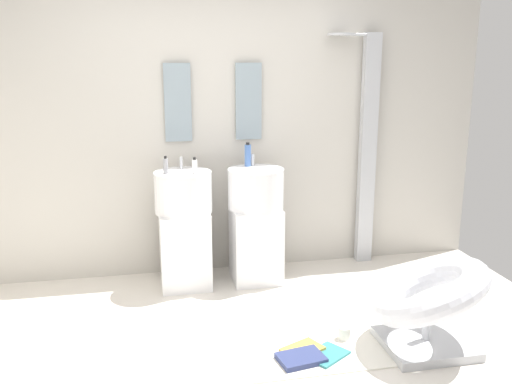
% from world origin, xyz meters
% --- Properties ---
extents(ground_plane, '(4.80, 3.60, 0.04)m').
position_xyz_m(ground_plane, '(0.00, 0.00, -0.02)').
color(ground_plane, silver).
extents(rear_partition, '(4.80, 0.10, 2.60)m').
position_xyz_m(rear_partition, '(0.00, 1.65, 1.30)').
color(rear_partition, beige).
rests_on(rear_partition, ground_plane).
extents(pedestal_sink_left, '(0.46, 0.46, 1.06)m').
position_xyz_m(pedestal_sink_left, '(-0.30, 1.27, 0.51)').
color(pedestal_sink_left, white).
rests_on(pedestal_sink_left, ground_plane).
extents(pedestal_sink_right, '(0.46, 0.46, 1.06)m').
position_xyz_m(pedestal_sink_right, '(0.30, 1.27, 0.51)').
color(pedestal_sink_right, white).
rests_on(pedestal_sink_right, ground_plane).
extents(vanity_mirror_left, '(0.22, 0.03, 0.64)m').
position_xyz_m(vanity_mirror_left, '(-0.30, 1.58, 1.48)').
color(vanity_mirror_left, '#8C9EA8').
extents(vanity_mirror_right, '(0.22, 0.03, 0.64)m').
position_xyz_m(vanity_mirror_right, '(0.30, 1.58, 1.48)').
color(vanity_mirror_right, '#8C9EA8').
extents(shower_column, '(0.49, 0.24, 2.05)m').
position_xyz_m(shower_column, '(1.35, 1.53, 1.08)').
color(shower_column, '#B7BABF').
rests_on(shower_column, ground_plane).
extents(lounge_chair, '(1.08, 1.08, 0.65)m').
position_xyz_m(lounge_chair, '(1.15, -0.08, 0.35)').
color(lounge_chair, '#B7BABF').
rests_on(lounge_chair, ground_plane).
extents(area_rug, '(1.10, 0.62, 0.01)m').
position_xyz_m(area_rug, '(0.47, 0.04, 0.01)').
color(area_rug, white).
rests_on(area_rug, ground_plane).
extents(magazine_navy, '(0.31, 0.25, 0.03)m').
position_xyz_m(magazine_navy, '(0.31, -0.09, 0.03)').
color(magazine_navy, navy).
rests_on(magazine_navy, area_rug).
extents(magazine_ochre, '(0.31, 0.26, 0.03)m').
position_xyz_m(magazine_ochre, '(0.34, 0.01, 0.03)').
color(magazine_ochre, gold).
rests_on(magazine_ochre, area_rug).
extents(magazine_teal, '(0.33, 0.31, 0.02)m').
position_xyz_m(magazine_teal, '(0.48, -0.06, 0.02)').
color(magazine_teal, teal).
rests_on(magazine_teal, area_rug).
extents(coffee_mug, '(0.08, 0.08, 0.09)m').
position_xyz_m(coffee_mug, '(0.67, 0.12, 0.05)').
color(coffee_mug, white).
rests_on(coffee_mug, area_rug).
extents(soap_bottle_grey, '(0.04, 0.04, 0.14)m').
position_xyz_m(soap_bottle_grey, '(-0.43, 1.24, 1.02)').
color(soap_bottle_grey, '#99999E').
rests_on(soap_bottle_grey, pedestal_sink_left).
extents(soap_bottle_blue, '(0.05, 0.05, 0.20)m').
position_xyz_m(soap_bottle_blue, '(0.25, 1.40, 1.06)').
color(soap_bottle_blue, '#4C72B7').
rests_on(soap_bottle_blue, pedestal_sink_right).
extents(soap_bottle_white, '(0.04, 0.04, 0.13)m').
position_xyz_m(soap_bottle_white, '(-0.21, 1.17, 1.02)').
color(soap_bottle_white, white).
rests_on(soap_bottle_white, pedestal_sink_left).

